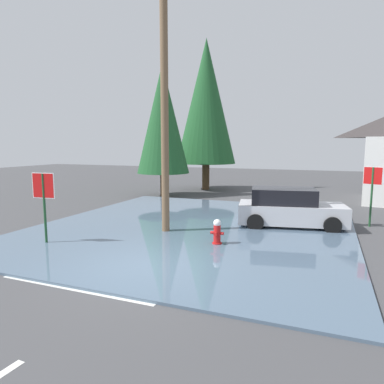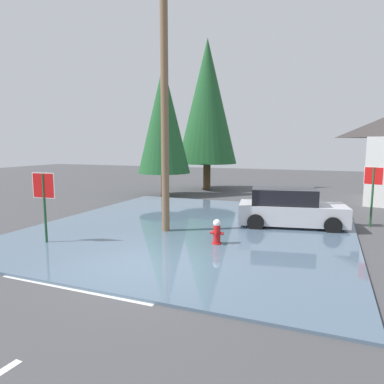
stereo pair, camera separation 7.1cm
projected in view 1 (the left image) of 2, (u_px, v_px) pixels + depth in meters
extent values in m
cube|color=#424244|center=(148.00, 270.00, 9.16)|extent=(80.00, 80.00, 0.10)
cube|color=#4C6075|center=(194.00, 227.00, 13.68)|extent=(11.79, 13.00, 0.07)
cube|color=silver|center=(75.00, 288.00, 7.90)|extent=(4.22, 0.33, 0.01)
cylinder|color=#1E4C28|center=(45.00, 209.00, 11.23)|extent=(0.08, 0.08, 2.34)
cube|color=white|center=(43.00, 186.00, 11.12)|extent=(0.83, 0.09, 0.83)
cube|color=red|center=(43.00, 186.00, 11.12)|extent=(0.78, 0.10, 0.78)
cylinder|color=red|center=(217.00, 244.00, 11.22)|extent=(0.31, 0.31, 0.10)
cylinder|color=red|center=(217.00, 234.00, 11.18)|extent=(0.23, 0.23, 0.58)
sphere|color=white|center=(217.00, 223.00, 11.13)|extent=(0.25, 0.25, 0.25)
cylinder|color=red|center=(212.00, 233.00, 11.24)|extent=(0.10, 0.09, 0.09)
cylinder|color=red|center=(222.00, 233.00, 11.11)|extent=(0.10, 0.09, 0.09)
cylinder|color=red|center=(216.00, 234.00, 11.02)|extent=(0.11, 0.10, 0.11)
cylinder|color=brown|center=(165.00, 103.00, 12.30)|extent=(0.28, 0.28, 9.44)
cylinder|color=#1E4C28|center=(371.00, 197.00, 13.72)|extent=(0.08, 0.08, 2.38)
cube|color=white|center=(373.00, 176.00, 13.61)|extent=(0.67, 0.27, 0.71)
cube|color=red|center=(373.00, 176.00, 13.61)|extent=(0.63, 0.27, 0.67)
cube|color=silver|center=(291.00, 213.00, 13.75)|extent=(4.34, 2.47, 0.76)
cube|color=black|center=(283.00, 196.00, 13.72)|extent=(2.70, 1.96, 0.62)
cylinder|color=black|center=(324.00, 216.00, 14.37)|extent=(0.67, 0.33, 0.64)
cylinder|color=black|center=(332.00, 225.00, 12.67)|extent=(0.67, 0.33, 0.64)
cylinder|color=black|center=(256.00, 213.00, 14.90)|extent=(0.67, 0.33, 0.64)
cylinder|color=black|center=(255.00, 222.00, 13.20)|extent=(0.67, 0.33, 0.64)
cylinder|color=#4C3823|center=(163.00, 184.00, 22.18)|extent=(0.41, 0.41, 1.49)
cone|color=#1E5128|center=(163.00, 119.00, 21.63)|extent=(3.30, 3.30, 6.77)
cylinder|color=#4C3823|center=(206.00, 176.00, 25.45)|extent=(0.54, 0.54, 1.93)
cone|color=#1E5128|center=(206.00, 102.00, 24.73)|extent=(4.29, 4.29, 8.79)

